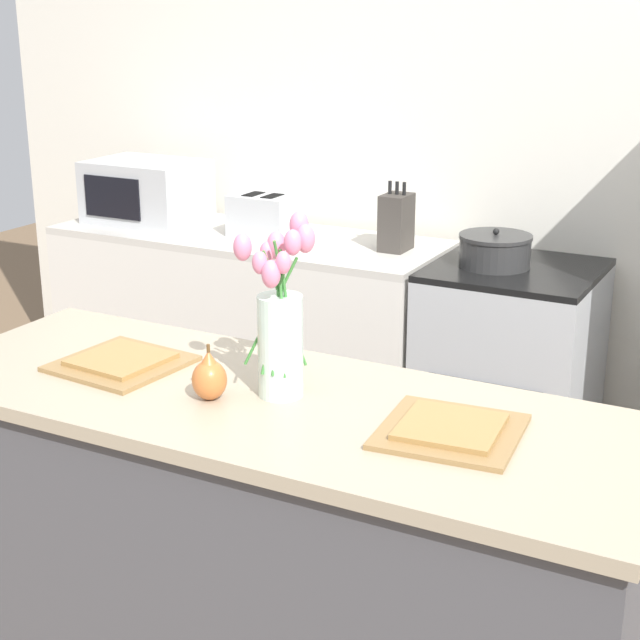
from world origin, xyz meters
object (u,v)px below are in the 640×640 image
flower_vase (280,322)px  pear_figurine (209,378)px  plate_setting_left (121,362)px  microwave (147,191)px  toaster (263,215)px  cooking_pot (495,250)px  knife_block (396,222)px  stove_range (509,381)px  plate_setting_right (450,430)px

flower_vase → pear_figurine: flower_vase is taller
flower_vase → plate_setting_left: 0.49m
flower_vase → plate_setting_left: bearing=-177.0°
pear_figurine → microwave: size_ratio=0.28×
flower_vase → toaster: flower_vase is taller
flower_vase → microwave: bearing=135.4°
flower_vase → plate_setting_left: size_ratio=1.35×
plate_setting_left → cooking_pot: cooking_pot is taller
knife_block → flower_vase: bearing=-75.7°
flower_vase → microwave: 2.23m
stove_range → microwave: microwave is taller
plate_setting_left → plate_setting_right: same height
pear_figurine → microwave: bearing=131.1°
pear_figurine → toaster: 1.88m
pear_figurine → plate_setting_right: 0.57m
pear_figurine → microwave: microwave is taller
stove_range → plate_setting_left: size_ratio=2.83×
plate_setting_right → toaster: size_ratio=1.13×
pear_figurine → plate_setting_right: size_ratio=0.42×
flower_vase → cooking_pot: (0.01, 1.54, -0.17)m
stove_range → plate_setting_left: plate_setting_left is taller
cooking_pot → toaster: bearing=178.3°
stove_range → cooking_pot: 0.51m
pear_figurine → knife_block: size_ratio=0.50×
stove_range → plate_setting_right: size_ratio=2.83×
microwave → plate_setting_left: bearing=-54.5°
pear_figurine → microwave: (-1.46, 1.67, 0.04)m
flower_vase → knife_block: size_ratio=1.59×
toaster → microwave: microwave is taller
microwave → knife_block: (1.18, 0.03, -0.02)m
plate_setting_right → microwave: size_ratio=0.66×
plate_setting_right → cooking_pot: cooking_pot is taller
flower_vase → cooking_pot: size_ratio=1.60×
plate_setting_left → stove_range: bearing=71.2°
microwave → pear_figurine: bearing=-48.9°
toaster → plate_setting_left: bearing=-71.3°
cooking_pot → microwave: 1.60m
flower_vase → plate_setting_right: bearing=-3.1°
stove_range → cooking_pot: size_ratio=3.34×
stove_range → knife_block: (-0.50, 0.03, 0.56)m
flower_vase → toaster: size_ratio=1.53×
plate_setting_left → flower_vase: bearing=3.0°
toaster → cooking_pot: size_ratio=1.05×
pear_figurine → toaster: pear_figurine is taller
cooking_pot → knife_block: size_ratio=0.99×
stove_range → plate_setting_right: bearing=-77.9°
flower_vase → microwave: (-1.59, 1.57, -0.09)m
plate_setting_left → knife_block: knife_block is taller
pear_figurine → toaster: bearing=117.3°
toaster → knife_block: size_ratio=1.04×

